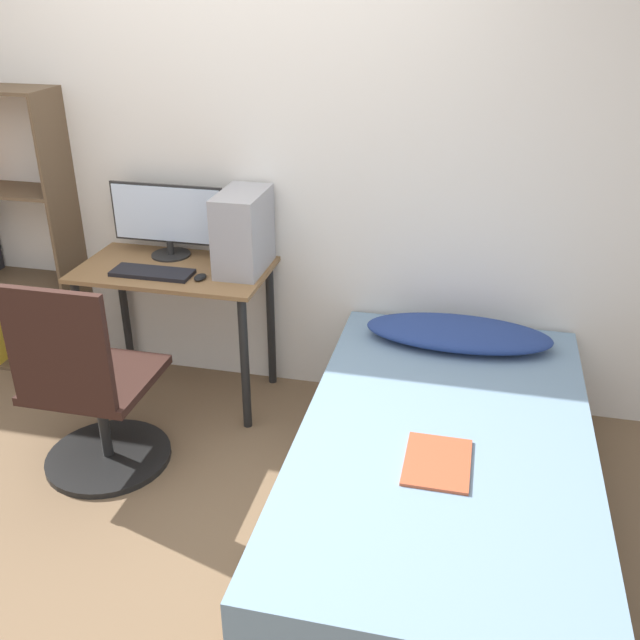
{
  "coord_description": "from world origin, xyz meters",
  "views": [
    {
      "loc": [
        1.21,
        -2.03,
        2.11
      ],
      "look_at": [
        0.58,
        0.66,
        0.75
      ],
      "focal_mm": 40.0,
      "sensor_mm": 36.0,
      "label": 1
    }
  ],
  "objects": [
    {
      "name": "ground_plane",
      "position": [
        0.0,
        0.0,
        0.0
      ],
      "size": [
        14.0,
        14.0,
        0.0
      ],
      "primitive_type": "plane",
      "color": "brown"
    },
    {
      "name": "wall_back",
      "position": [
        0.0,
        1.38,
        1.25
      ],
      "size": [
        8.0,
        0.05,
        2.5
      ],
      "color": "silver",
      "rests_on": "ground_plane"
    },
    {
      "name": "desk",
      "position": [
        -0.28,
        1.08,
        0.62
      ],
      "size": [
        0.98,
        0.55,
        0.75
      ],
      "color": "brown",
      "rests_on": "ground_plane"
    },
    {
      "name": "office_chair",
      "position": [
        -0.4,
        0.37,
        0.37
      ],
      "size": [
        0.59,
        0.59,
        0.99
      ],
      "color": "black",
      "rests_on": "ground_plane"
    },
    {
      "name": "bed",
      "position": [
        1.17,
        0.34,
        0.24
      ],
      "size": [
        1.17,
        2.05,
        0.48
      ],
      "color": "#4C3D2D",
      "rests_on": "ground_plane"
    },
    {
      "name": "pillow",
      "position": [
        1.17,
        1.1,
        0.53
      ],
      "size": [
        0.89,
        0.36,
        0.11
      ],
      "color": "navy",
      "rests_on": "bed"
    },
    {
      "name": "magazine",
      "position": [
        1.15,
        0.13,
        0.48
      ],
      "size": [
        0.24,
        0.32,
        0.01
      ],
      "color": "#B24C2D",
      "rests_on": "bed"
    },
    {
      "name": "monitor",
      "position": [
        -0.37,
        1.24,
        0.96
      ],
      "size": [
        0.61,
        0.21,
        0.38
      ],
      "color": "black",
      "rests_on": "desk"
    },
    {
      "name": "keyboard",
      "position": [
        -0.35,
        0.97,
        0.76
      ],
      "size": [
        0.41,
        0.15,
        0.02
      ],
      "color": "black",
      "rests_on": "desk"
    },
    {
      "name": "pc_tower",
      "position": [
        0.08,
        1.15,
        0.95
      ],
      "size": [
        0.22,
        0.38,
        0.4
      ],
      "color": "#99999E",
      "rests_on": "desk"
    },
    {
      "name": "mouse",
      "position": [
        -0.09,
        0.97,
        0.76
      ],
      "size": [
        0.06,
        0.09,
        0.02
      ],
      "color": "black",
      "rests_on": "desk"
    }
  ]
}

